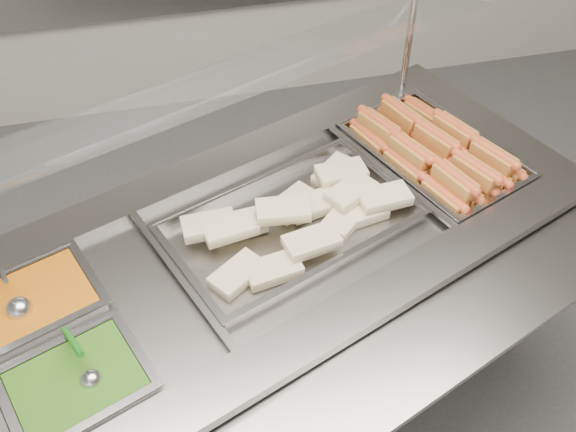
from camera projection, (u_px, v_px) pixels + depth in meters
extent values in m
cube|color=slate|center=(276.00, 325.00, 2.17)|extent=(1.97, 1.37, 0.88)
cube|color=gray|center=(351.00, 313.00, 1.64)|extent=(1.82, 0.81, 0.03)
cube|color=gray|center=(212.00, 167.00, 2.05)|extent=(1.82, 0.81, 0.03)
cube|color=gray|center=(487.00, 126.00, 2.21)|extent=(0.33, 0.58, 0.03)
cube|color=black|center=(274.00, 259.00, 1.93)|extent=(1.74, 1.13, 0.02)
cube|color=gray|center=(388.00, 173.00, 2.02)|extent=(0.23, 0.54, 0.01)
cube|color=gray|center=(180.00, 276.00, 1.72)|extent=(0.23, 0.54, 0.01)
cube|color=gray|center=(392.00, 367.00, 1.57)|extent=(1.79, 0.90, 0.02)
cylinder|color=slate|center=(562.00, 215.00, 1.99)|extent=(0.12, 0.25, 0.02)
cylinder|color=#B7B8BC|center=(410.00, 33.00, 2.19)|extent=(0.02, 0.02, 0.44)
cube|color=silver|center=(227.00, 80.00, 1.69)|extent=(1.66, 0.88, 0.09)
cube|color=#B8510A|center=(37.00, 307.00, 1.69)|extent=(0.34, 0.31, 0.09)
cube|color=#1F560D|center=(80.00, 389.00, 1.51)|extent=(0.34, 0.31, 0.09)
cube|color=#AC6C24|center=(444.00, 199.00, 1.95)|extent=(0.10, 0.16, 0.05)
cylinder|color=#C04122|center=(445.00, 194.00, 1.94)|extent=(0.09, 0.17, 0.03)
cube|color=#AC6C24|center=(404.00, 168.00, 2.06)|extent=(0.10, 0.16, 0.05)
cylinder|color=#C04122|center=(405.00, 163.00, 2.04)|extent=(0.09, 0.17, 0.03)
cube|color=#AC6C24|center=(369.00, 141.00, 2.16)|extent=(0.10, 0.16, 0.05)
cylinder|color=#C04122|center=(369.00, 135.00, 2.14)|extent=(0.08, 0.17, 0.03)
cube|color=#AC6C24|center=(458.00, 192.00, 1.98)|extent=(0.11, 0.16, 0.05)
cylinder|color=#C04122|center=(459.00, 186.00, 1.96)|extent=(0.09, 0.17, 0.03)
cube|color=#AC6C24|center=(419.00, 161.00, 2.08)|extent=(0.10, 0.16, 0.05)
cylinder|color=#C04122|center=(420.00, 156.00, 2.07)|extent=(0.09, 0.17, 0.03)
cube|color=#AC6C24|center=(383.00, 134.00, 2.19)|extent=(0.10, 0.16, 0.05)
cylinder|color=#C04122|center=(384.00, 129.00, 2.17)|extent=(0.09, 0.17, 0.03)
cube|color=#AC6C24|center=(473.00, 183.00, 2.00)|extent=(0.11, 0.16, 0.05)
cylinder|color=#C04122|center=(474.00, 178.00, 1.99)|extent=(0.09, 0.17, 0.03)
cube|color=#AC6C24|center=(433.00, 154.00, 2.11)|extent=(0.10, 0.16, 0.05)
cylinder|color=#C04122|center=(434.00, 149.00, 2.09)|extent=(0.09, 0.17, 0.03)
cube|color=#AC6C24|center=(397.00, 128.00, 2.21)|extent=(0.11, 0.16, 0.05)
cylinder|color=#C04122|center=(398.00, 122.00, 2.20)|extent=(0.09, 0.17, 0.03)
cube|color=#AC6C24|center=(487.00, 175.00, 2.03)|extent=(0.10, 0.16, 0.05)
cylinder|color=#C04122|center=(488.00, 170.00, 2.01)|extent=(0.09, 0.17, 0.03)
cube|color=#AC6C24|center=(447.00, 148.00, 2.14)|extent=(0.11, 0.16, 0.05)
cylinder|color=#C04122|center=(448.00, 142.00, 2.12)|extent=(0.09, 0.17, 0.03)
cube|color=#AC6C24|center=(411.00, 121.00, 2.24)|extent=(0.10, 0.16, 0.05)
cylinder|color=#C04122|center=(411.00, 116.00, 2.22)|extent=(0.09, 0.17, 0.03)
cube|color=#AC6C24|center=(500.00, 169.00, 2.06)|extent=(0.11, 0.16, 0.05)
cylinder|color=#C04122|center=(502.00, 163.00, 2.04)|extent=(0.09, 0.17, 0.03)
cube|color=#AC6C24|center=(460.00, 141.00, 2.16)|extent=(0.10, 0.16, 0.05)
cylinder|color=#C04122|center=(461.00, 135.00, 2.14)|extent=(0.08, 0.17, 0.03)
cube|color=#AC6C24|center=(424.00, 115.00, 2.26)|extent=(0.11, 0.16, 0.05)
cylinder|color=#C04122|center=(425.00, 110.00, 2.25)|extent=(0.10, 0.17, 0.03)
cube|color=#AC6C24|center=(455.00, 181.00, 1.93)|extent=(0.10, 0.16, 0.05)
cylinder|color=#C04122|center=(456.00, 176.00, 1.92)|extent=(0.09, 0.17, 0.03)
cube|color=#AC6C24|center=(411.00, 152.00, 2.03)|extent=(0.11, 0.16, 0.05)
cylinder|color=#C04122|center=(412.00, 146.00, 2.02)|extent=(0.09, 0.17, 0.03)
cube|color=#AC6C24|center=(379.00, 126.00, 2.13)|extent=(0.11, 0.16, 0.05)
cylinder|color=#C04122|center=(379.00, 121.00, 2.11)|extent=(0.10, 0.16, 0.03)
cube|color=#AC6C24|center=(475.00, 172.00, 1.96)|extent=(0.11, 0.16, 0.05)
cylinder|color=#C04122|center=(477.00, 166.00, 1.95)|extent=(0.10, 0.16, 0.03)
cube|color=#AC6C24|center=(436.00, 140.00, 2.08)|extent=(0.11, 0.16, 0.05)
cylinder|color=#C04122|center=(437.00, 134.00, 2.06)|extent=(0.10, 0.17, 0.03)
cube|color=#AC6C24|center=(401.00, 115.00, 2.17)|extent=(0.10, 0.16, 0.05)
cylinder|color=#C04122|center=(402.00, 110.00, 2.16)|extent=(0.09, 0.17, 0.03)
cube|color=#AC6C24|center=(493.00, 158.00, 2.01)|extent=(0.11, 0.16, 0.05)
cylinder|color=#C04122|center=(495.00, 152.00, 2.00)|extent=(0.10, 0.16, 0.03)
cube|color=#AC6C24|center=(455.00, 130.00, 2.11)|extent=(0.11, 0.16, 0.05)
cylinder|color=#C04122|center=(456.00, 125.00, 2.10)|extent=(0.10, 0.17, 0.03)
cube|color=beige|center=(238.00, 274.00, 1.73)|extent=(0.17, 0.16, 0.03)
cube|color=beige|center=(273.00, 270.00, 1.74)|extent=(0.16, 0.11, 0.03)
cube|color=beige|center=(345.00, 218.00, 1.89)|extent=(0.17, 0.17, 0.03)
cube|color=beige|center=(239.00, 224.00, 1.86)|extent=(0.16, 0.10, 0.03)
cube|color=beige|center=(335.00, 172.00, 2.03)|extent=(0.17, 0.16, 0.03)
cube|color=beige|center=(313.00, 205.00, 1.92)|extent=(0.17, 0.12, 0.03)
cube|color=beige|center=(293.00, 203.00, 1.93)|extent=(0.17, 0.16, 0.03)
cube|color=beige|center=(361.00, 213.00, 1.90)|extent=(0.17, 0.11, 0.03)
cube|color=beige|center=(341.00, 173.00, 1.98)|extent=(0.16, 0.10, 0.03)
cube|color=beige|center=(230.00, 228.00, 1.80)|extent=(0.16, 0.11, 0.03)
cube|color=beige|center=(209.00, 225.00, 1.82)|extent=(0.16, 0.09, 0.03)
cube|color=beige|center=(312.00, 242.00, 1.77)|extent=(0.17, 0.11, 0.03)
cube|color=beige|center=(385.00, 198.00, 1.90)|extent=(0.16, 0.10, 0.03)
cube|color=beige|center=(351.00, 192.00, 1.91)|extent=(0.17, 0.15, 0.03)
cube|color=beige|center=(283.00, 210.00, 1.81)|extent=(0.16, 0.10, 0.03)
sphere|color=silver|center=(20.00, 310.00, 1.63)|extent=(0.07, 0.07, 0.07)
cylinder|color=silver|center=(3.00, 274.00, 1.63)|extent=(0.07, 0.15, 0.11)
sphere|color=silver|center=(92.00, 380.00, 1.49)|extent=(0.06, 0.06, 0.06)
cylinder|color=#147216|center=(73.00, 341.00, 1.49)|extent=(0.07, 0.15, 0.09)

